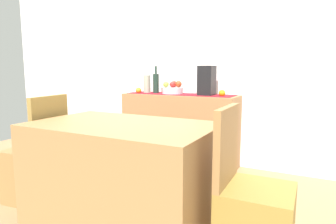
% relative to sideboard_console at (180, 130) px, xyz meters
% --- Properties ---
extents(ground_plane, '(6.40, 6.40, 0.02)m').
position_rel_sideboard_console_xyz_m(ground_plane, '(0.23, -0.92, -0.42)').
color(ground_plane, '#A17750').
rests_on(ground_plane, ground).
extents(room_wall_rear, '(6.40, 0.06, 2.70)m').
position_rel_sideboard_console_xyz_m(room_wall_rear, '(0.23, 0.26, 0.94)').
color(room_wall_rear, white).
rests_on(room_wall_rear, ground).
extents(sideboard_console, '(1.34, 0.42, 0.83)m').
position_rel_sideboard_console_xyz_m(sideboard_console, '(0.00, 0.00, 0.00)').
color(sideboard_console, '#976B43').
rests_on(sideboard_console, ground).
extents(table_runner, '(1.26, 0.32, 0.01)m').
position_rel_sideboard_console_xyz_m(table_runner, '(0.00, 0.00, 0.42)').
color(table_runner, maroon).
rests_on(table_runner, sideboard_console).
extents(fruit_bowl, '(0.24, 0.24, 0.07)m').
position_rel_sideboard_console_xyz_m(fruit_bowl, '(-0.09, 0.00, 0.46)').
color(fruit_bowl, silver).
rests_on(fruit_bowl, table_runner).
extents(apple_upper, '(0.07, 0.07, 0.07)m').
position_rel_sideboard_console_xyz_m(apple_upper, '(-0.02, 0.01, 0.53)').
color(apple_upper, '#A93C1C').
rests_on(apple_upper, fruit_bowl).
extents(apple_right, '(0.07, 0.07, 0.07)m').
position_rel_sideboard_console_xyz_m(apple_right, '(-0.10, 0.06, 0.53)').
color(apple_right, red).
rests_on(apple_right, fruit_bowl).
extents(apple_front, '(0.07, 0.07, 0.07)m').
position_rel_sideboard_console_xyz_m(apple_front, '(-0.15, -0.06, 0.53)').
color(apple_front, '#96A23B').
rests_on(apple_front, fruit_bowl).
extents(apple_rear, '(0.07, 0.07, 0.07)m').
position_rel_sideboard_console_xyz_m(apple_rear, '(-0.08, -0.03, 0.53)').
color(apple_rear, red).
rests_on(apple_rear, fruit_bowl).
extents(wine_bottle, '(0.07, 0.07, 0.33)m').
position_rel_sideboard_console_xyz_m(wine_bottle, '(-0.31, -0.00, 0.54)').
color(wine_bottle, '#1C2F26').
rests_on(wine_bottle, sideboard_console).
extents(coffee_maker, '(0.16, 0.18, 0.32)m').
position_rel_sideboard_console_xyz_m(coffee_maker, '(0.32, 0.00, 0.58)').
color(coffee_maker, black).
rests_on(coffee_maker, sideboard_console).
extents(ceramic_vase, '(0.08, 0.08, 0.22)m').
position_rel_sideboard_console_xyz_m(ceramic_vase, '(-0.44, 0.00, 0.52)').
color(ceramic_vase, '#999A88').
rests_on(ceramic_vase, sideboard_console).
extents(orange_loose_mid, '(0.07, 0.07, 0.07)m').
position_rel_sideboard_console_xyz_m(orange_loose_mid, '(0.51, -0.03, 0.45)').
color(orange_loose_mid, orange).
rests_on(orange_loose_mid, sideboard_console).
extents(orange_loose_near_bowl, '(0.07, 0.07, 0.07)m').
position_rel_sideboard_console_xyz_m(orange_loose_near_bowl, '(-0.52, -0.06, 0.45)').
color(orange_loose_near_bowl, orange).
rests_on(orange_loose_near_bowl, sideboard_console).
extents(dining_table, '(1.27, 0.77, 0.74)m').
position_rel_sideboard_console_xyz_m(dining_table, '(0.23, -1.43, -0.04)').
color(dining_table, '#9D7244').
rests_on(dining_table, ground).
extents(chair_near_window, '(0.45, 0.45, 0.90)m').
position_rel_sideboard_console_xyz_m(chair_near_window, '(-0.67, -1.43, -0.15)').
color(chair_near_window, olive).
rests_on(chair_near_window, ground).
extents(chair_by_corner, '(0.41, 0.41, 0.90)m').
position_rel_sideboard_console_xyz_m(chair_by_corner, '(1.13, -1.43, -0.15)').
color(chair_by_corner, olive).
rests_on(chair_by_corner, ground).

